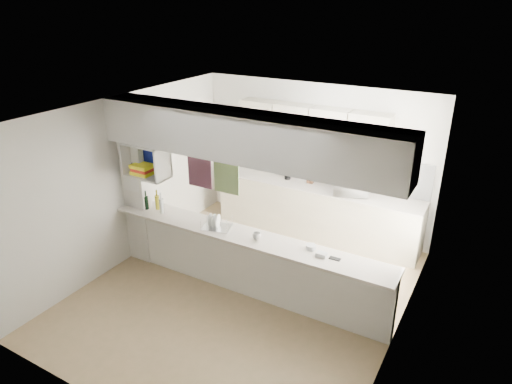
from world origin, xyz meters
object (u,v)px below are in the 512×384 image
Objects in this scene: microwave at (351,185)px; bowl at (354,174)px; wine_bottles at (155,203)px; dish_rack at (216,222)px.

bowl is (0.03, 0.02, 0.19)m from microwave.
bowl is 0.72× the size of wine_bottles.
microwave is at bearing 41.24° from wine_bottles.
microwave is 3.13m from wine_bottles.
bowl reaches higher than dish_rack.
microwave is 0.19m from bowl.
bowl is at bearing -163.12° from microwave.
bowl is at bearing 42.93° from dish_rack.
microwave is 2.41m from dish_rack.
dish_rack is (-1.24, -2.07, -0.07)m from microwave.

